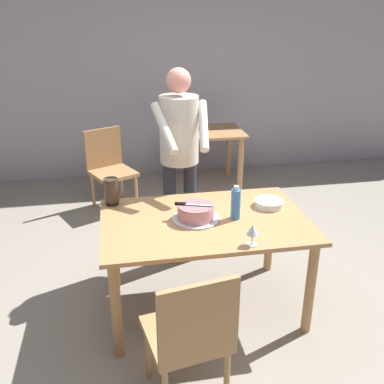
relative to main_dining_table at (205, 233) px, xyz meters
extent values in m
plane|color=gray|center=(0.00, 0.00, -0.64)|extent=(14.00, 14.00, 0.00)
cube|color=#ADA8B2|center=(0.00, 3.11, 0.71)|extent=(10.00, 0.12, 2.70)
cube|color=tan|center=(0.00, 0.00, 0.09)|extent=(1.47, 0.97, 0.03)
cylinder|color=tan|center=(-0.66, -0.41, -0.28)|extent=(0.07, 0.07, 0.72)
cylinder|color=tan|center=(0.66, -0.41, -0.28)|extent=(0.07, 0.07, 0.72)
cylinder|color=tan|center=(-0.66, 0.41, -0.28)|extent=(0.07, 0.07, 0.72)
cylinder|color=tan|center=(0.66, 0.41, -0.28)|extent=(0.07, 0.07, 0.72)
cylinder|color=silver|center=(-0.06, 0.01, 0.11)|extent=(0.34, 0.34, 0.01)
cylinder|color=#D18C93|center=(-0.06, 0.01, 0.17)|extent=(0.26, 0.26, 0.09)
cylinder|color=#926267|center=(-0.06, 0.01, 0.21)|extent=(0.25, 0.25, 0.01)
cube|color=silver|center=(-0.05, 0.00, 0.22)|extent=(0.20, 0.08, 0.00)
cube|color=black|center=(-0.17, 0.04, 0.22)|extent=(0.08, 0.05, 0.02)
cylinder|color=white|center=(0.53, 0.13, 0.11)|extent=(0.22, 0.22, 0.01)
cylinder|color=white|center=(0.53, 0.13, 0.12)|extent=(0.22, 0.22, 0.01)
cylinder|color=white|center=(0.53, 0.13, 0.13)|extent=(0.22, 0.22, 0.01)
cylinder|color=white|center=(0.53, 0.13, 0.14)|extent=(0.22, 0.22, 0.01)
cylinder|color=white|center=(0.53, 0.13, 0.15)|extent=(0.22, 0.22, 0.01)
cylinder|color=silver|center=(0.22, -0.41, 0.11)|extent=(0.07, 0.07, 0.00)
cylinder|color=silver|center=(0.22, -0.41, 0.15)|extent=(0.01, 0.01, 0.07)
cone|color=silver|center=(0.22, -0.41, 0.22)|extent=(0.08, 0.08, 0.07)
cylinder|color=#387AC6|center=(0.22, -0.02, 0.22)|extent=(0.07, 0.07, 0.22)
cylinder|color=silver|center=(0.22, -0.02, 0.34)|extent=(0.04, 0.04, 0.03)
cylinder|color=black|center=(-0.65, 0.38, 0.12)|extent=(0.10, 0.10, 0.03)
cylinder|color=#3F2D23|center=(-0.65, 0.38, 0.23)|extent=(0.11, 0.11, 0.18)
cylinder|color=#2D2D38|center=(0.02, 0.71, -0.17)|extent=(0.11, 0.11, 0.95)
cylinder|color=#2D2D38|center=(-0.16, 0.70, -0.17)|extent=(0.11, 0.11, 0.95)
cylinder|color=beige|center=(-0.07, 0.70, 0.58)|extent=(0.32, 0.32, 0.55)
sphere|color=tan|center=(-0.07, 0.70, 0.98)|extent=(0.20, 0.20, 0.20)
cylinder|color=beige|center=(0.09, 0.53, 0.66)|extent=(0.13, 0.42, 0.34)
cylinder|color=beige|center=(-0.22, 0.51, 0.66)|extent=(0.18, 0.42, 0.34)
cube|color=tan|center=(-0.27, -0.78, -0.21)|extent=(0.51, 0.51, 0.04)
cylinder|color=tan|center=(-0.48, -0.64, -0.44)|extent=(0.04, 0.04, 0.41)
cylinder|color=tan|center=(-0.13, -0.57, -0.44)|extent=(0.04, 0.04, 0.41)
cylinder|color=tan|center=(-0.06, -0.93, -0.44)|extent=(0.04, 0.04, 0.41)
cube|color=tan|center=(-0.24, -0.98, 0.03)|extent=(0.44, 0.11, 0.45)
cube|color=tan|center=(0.47, 2.41, 0.08)|extent=(1.00, 0.70, 0.03)
cylinder|color=tan|center=(0.05, 2.14, -0.29)|extent=(0.07, 0.07, 0.71)
cylinder|color=tan|center=(0.90, 2.14, -0.29)|extent=(0.07, 0.07, 0.71)
cylinder|color=tan|center=(0.05, 2.69, -0.29)|extent=(0.07, 0.07, 0.71)
cylinder|color=tan|center=(0.90, 2.69, -0.29)|extent=(0.07, 0.07, 0.71)
cube|color=tan|center=(-0.64, 1.94, -0.21)|extent=(0.59, 0.59, 0.04)
cylinder|color=tan|center=(-0.40, 1.86, -0.44)|extent=(0.04, 0.04, 0.41)
cylinder|color=tan|center=(-0.72, 1.70, -0.44)|extent=(0.04, 0.04, 0.41)
cylinder|color=tan|center=(-0.56, 2.19, -0.44)|extent=(0.04, 0.04, 0.41)
cylinder|color=tan|center=(-0.88, 2.03, -0.44)|extent=(0.04, 0.04, 0.41)
cube|color=tan|center=(-0.73, 2.13, 0.03)|extent=(0.41, 0.22, 0.45)
camera|label=1|loc=(-0.59, -2.73, 1.50)|focal=40.89mm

